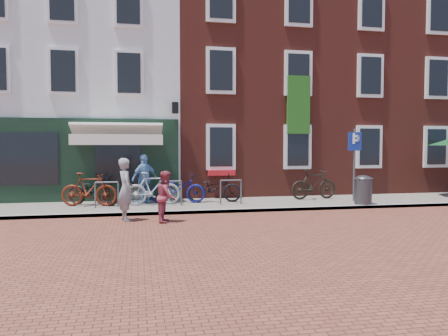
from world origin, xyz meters
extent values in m
plane|color=brown|center=(0.00, 0.00, 0.00)|extent=(80.00, 80.00, 0.00)
cube|color=slate|center=(1.00, 1.50, 0.05)|extent=(24.00, 3.00, 0.10)
cube|color=silver|center=(-5.00, 7.00, 4.50)|extent=(8.00, 8.00, 9.00)
cube|color=maroon|center=(2.00, 7.00, 5.00)|extent=(6.00, 8.00, 10.00)
cube|color=maroon|center=(8.00, 7.00, 5.00)|extent=(6.00, 8.00, 10.00)
cylinder|color=#3C3C3F|center=(4.81, 0.30, 0.52)|extent=(0.56, 0.56, 0.84)
ellipsoid|color=#3C3C3F|center=(4.81, 0.30, 1.01)|extent=(0.56, 0.56, 0.25)
cylinder|color=#4C4C4F|center=(4.94, 1.20, 1.37)|extent=(0.07, 0.07, 2.55)
cube|color=navy|center=(4.94, 1.18, 2.20)|extent=(0.50, 0.04, 0.65)
imported|color=gray|center=(-2.87, -0.77, 0.86)|extent=(0.57, 0.72, 1.72)
imported|color=#933342|center=(-1.79, -1.16, 0.69)|extent=(0.65, 0.76, 1.38)
imported|color=#659AC8|center=(-2.32, 1.92, 0.94)|extent=(1.04, 0.88, 1.67)
imported|color=black|center=(-3.96, 1.85, 0.59)|extent=(1.95, 1.41, 0.98)
imported|color=#531B0C|center=(-4.08, 1.62, 0.64)|extent=(1.87, 0.87, 1.09)
imported|color=navy|center=(-1.21, 1.87, 0.59)|extent=(1.92, 0.86, 0.98)
imported|color=#A9A9AC|center=(-2.05, 1.53, 0.64)|extent=(1.85, 0.70, 1.09)
imported|color=black|center=(0.07, 1.90, 0.59)|extent=(1.95, 1.02, 0.98)
imported|color=black|center=(3.75, 1.93, 0.64)|extent=(1.85, 0.72, 1.09)
camera|label=1|loc=(-2.54, -12.87, 2.07)|focal=34.85mm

